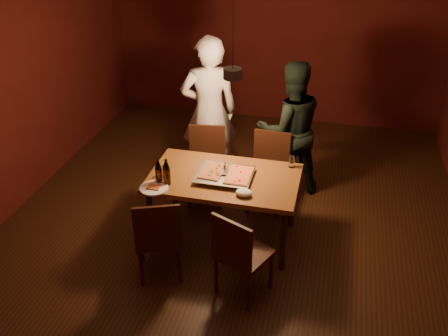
% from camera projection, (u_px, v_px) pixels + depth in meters
% --- Properties ---
extents(room_shell, '(6.00, 6.00, 6.00)m').
position_uv_depth(room_shell, '(232.00, 108.00, 4.87)').
color(room_shell, '#3A1C0F').
rests_on(room_shell, ground).
extents(dining_table, '(1.50, 0.90, 0.75)m').
position_uv_depth(dining_table, '(224.00, 183.00, 5.04)').
color(dining_table, brown).
rests_on(dining_table, floor).
extents(chair_far_left, '(0.48, 0.48, 0.49)m').
position_uv_depth(chair_far_left, '(206.00, 157.00, 5.81)').
color(chair_far_left, '#38190F').
rests_on(chair_far_left, floor).
extents(chair_far_right, '(0.45, 0.45, 0.49)m').
position_uv_depth(chair_far_right, '(269.00, 163.00, 5.67)').
color(chair_far_right, '#38190F').
rests_on(chair_far_right, floor).
extents(chair_near_left, '(0.54, 0.54, 0.49)m').
position_uv_depth(chair_near_left, '(158.00, 232.00, 4.56)').
color(chair_near_left, '#38190F').
rests_on(chair_near_left, floor).
extents(chair_near_right, '(0.56, 0.56, 0.49)m').
position_uv_depth(chair_near_right, '(239.00, 249.00, 4.35)').
color(chair_near_right, '#38190F').
rests_on(chair_near_right, floor).
extents(pizza_tray, '(0.56, 0.46, 0.05)m').
position_uv_depth(pizza_tray, '(225.00, 176.00, 4.97)').
color(pizza_tray, silver).
rests_on(pizza_tray, dining_table).
extents(pizza_meat, '(0.25, 0.36, 0.02)m').
position_uv_depth(pizza_meat, '(213.00, 171.00, 4.99)').
color(pizza_meat, maroon).
rests_on(pizza_meat, pizza_tray).
extents(pizza_cheese, '(0.24, 0.38, 0.02)m').
position_uv_depth(pizza_cheese, '(239.00, 175.00, 4.92)').
color(pizza_cheese, gold).
rests_on(pizza_cheese, pizza_tray).
extents(spatula, '(0.14, 0.25, 0.04)m').
position_uv_depth(spatula, '(224.00, 172.00, 4.96)').
color(spatula, silver).
rests_on(spatula, pizza_tray).
extents(beer_bottle_a, '(0.07, 0.07, 0.26)m').
position_uv_depth(beer_bottle_a, '(159.00, 171.00, 4.84)').
color(beer_bottle_a, black).
rests_on(beer_bottle_a, dining_table).
extents(beer_bottle_b, '(0.07, 0.07, 0.27)m').
position_uv_depth(beer_bottle_b, '(167.00, 172.00, 4.81)').
color(beer_bottle_b, black).
rests_on(beer_bottle_b, dining_table).
extents(water_glass_left, '(0.07, 0.07, 0.11)m').
position_uv_depth(water_glass_left, '(166.00, 171.00, 4.99)').
color(water_glass_left, silver).
rests_on(water_glass_left, dining_table).
extents(water_glass_right, '(0.06, 0.06, 0.13)m').
position_uv_depth(water_glass_right, '(292.00, 162.00, 5.14)').
color(water_glass_right, silver).
rests_on(water_glass_right, dining_table).
extents(plate_slice, '(0.28, 0.28, 0.03)m').
position_uv_depth(plate_slice, '(154.00, 188.00, 4.80)').
color(plate_slice, white).
rests_on(plate_slice, dining_table).
extents(napkin, '(0.16, 0.12, 0.07)m').
position_uv_depth(napkin, '(244.00, 193.00, 4.68)').
color(napkin, white).
rests_on(napkin, dining_table).
extents(diner_white, '(0.79, 0.65, 1.85)m').
position_uv_depth(diner_white, '(209.00, 112.00, 5.97)').
color(diner_white, white).
rests_on(diner_white, floor).
extents(diner_dark, '(0.98, 0.88, 1.64)m').
position_uv_depth(diner_dark, '(290.00, 129.00, 5.81)').
color(diner_dark, black).
rests_on(diner_dark, floor).
extents(pendant_lamp, '(0.18, 0.18, 1.10)m').
position_uv_depth(pendant_lamp, '(233.00, 72.00, 4.70)').
color(pendant_lamp, black).
rests_on(pendant_lamp, ceiling).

